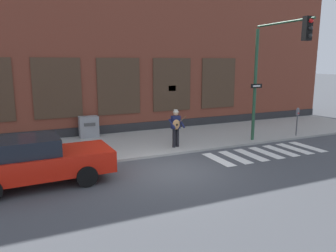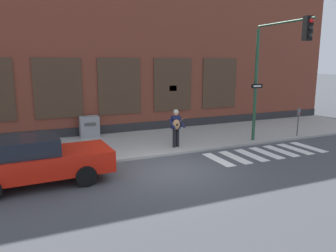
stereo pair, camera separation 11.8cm
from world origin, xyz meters
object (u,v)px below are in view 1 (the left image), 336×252
object	(u,v)px
traffic_light	(274,61)
parking_meter	(297,117)
red_car	(35,161)
utility_box	(89,127)
busker	(176,126)

from	to	relation	value
traffic_light	parking_meter	size ratio (longest dim) A/B	3.74
red_car	traffic_light	world-z (taller)	traffic_light
parking_meter	traffic_light	bearing A→B (deg)	-158.44
utility_box	red_car	bearing A→B (deg)	-116.19
busker	parking_meter	size ratio (longest dim) A/B	1.16
parking_meter	utility_box	bearing A→B (deg)	157.67
utility_box	parking_meter	bearing A→B (deg)	-22.33
red_car	utility_box	size ratio (longest dim) A/B	4.43
busker	red_car	bearing A→B (deg)	-161.17
traffic_light	parking_meter	world-z (taller)	traffic_light
traffic_light	utility_box	xyz separation A→B (m)	(-7.03, 5.06, -3.19)
busker	utility_box	bearing A→B (deg)	131.40
utility_box	traffic_light	bearing A→B (deg)	-35.71
red_car	parking_meter	bearing A→B (deg)	7.01
red_car	utility_box	world-z (taller)	red_car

